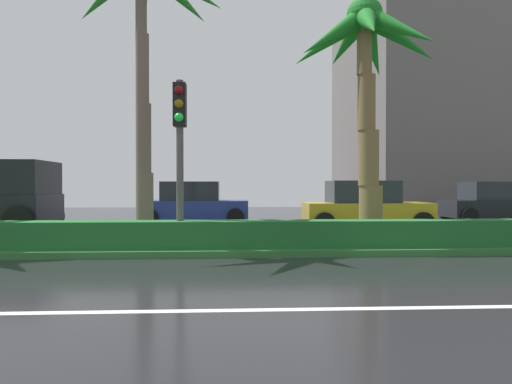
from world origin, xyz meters
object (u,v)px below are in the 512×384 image
at_px(car_in_traffic_third, 495,203).
at_px(traffic_signal_median_right, 180,132).
at_px(car_in_traffic_second, 365,206).
at_px(car_in_traffic_leading, 193,204).
at_px(palm_tree_centre_right, 365,57).

bearing_deg(car_in_traffic_third, traffic_signal_median_right, -145.92).
bearing_deg(car_in_traffic_second, car_in_traffic_leading, 155.05).
bearing_deg(palm_tree_centre_right, car_in_traffic_leading, 124.50).
bearing_deg(car_in_traffic_third, car_in_traffic_second, -155.75).
distance_m(traffic_signal_median_right, car_in_traffic_leading, 8.48).
distance_m(car_in_traffic_second, car_in_traffic_third, 7.06).
xyz_separation_m(car_in_traffic_second, car_in_traffic_third, (6.44, 2.90, 0.00)).
height_order(car_in_traffic_second, car_in_traffic_third, same).
xyz_separation_m(traffic_signal_median_right, car_in_traffic_leading, (-0.43, 8.25, -1.90)).
height_order(traffic_signal_median_right, car_in_traffic_third, traffic_signal_median_right).
relative_size(traffic_signal_median_right, car_in_traffic_third, 0.87).
bearing_deg(car_in_traffic_leading, car_in_traffic_third, 0.04).
relative_size(palm_tree_centre_right, traffic_signal_median_right, 1.64).
height_order(palm_tree_centre_right, car_in_traffic_third, palm_tree_centre_right).
relative_size(car_in_traffic_leading, car_in_traffic_third, 1.00).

